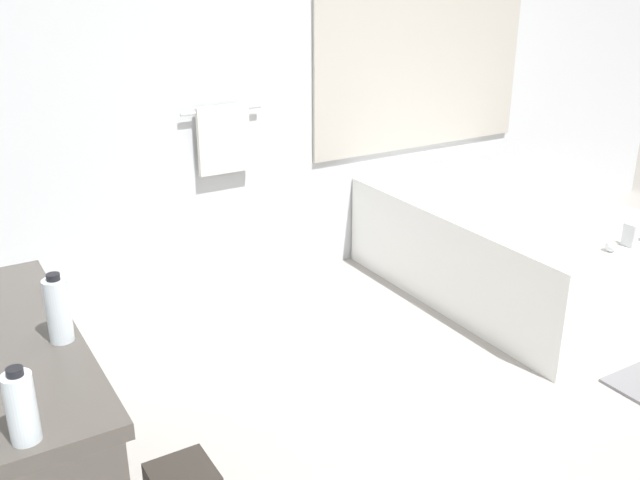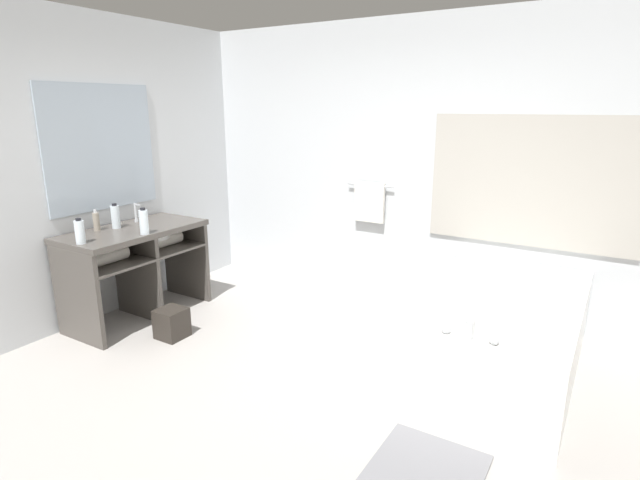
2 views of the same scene
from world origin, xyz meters
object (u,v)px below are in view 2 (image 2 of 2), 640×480
at_px(soap_dispenser, 96,221).
at_px(waste_bin, 172,323).
at_px(bathtub, 497,328).
at_px(water_bottle_2, 80,232).
at_px(water_bottle_3, 144,222).
at_px(water_bottle_1, 115,217).

relative_size(soap_dispenser, waste_bin, 0.75).
height_order(bathtub, soap_dispenser, soap_dispenser).
height_order(water_bottle_2, waste_bin, water_bottle_2).
bearing_deg(bathtub, water_bottle_3, -163.87).
relative_size(water_bottle_1, water_bottle_2, 1.08).
height_order(water_bottle_1, water_bottle_2, water_bottle_1).
bearing_deg(bathtub, waste_bin, -160.40).
distance_m(water_bottle_2, water_bottle_3, 0.50).
bearing_deg(water_bottle_1, soap_dispenser, -111.32).
distance_m(water_bottle_2, soap_dispenser, 0.43).
distance_m(bathtub, water_bottle_1, 3.34).
height_order(water_bottle_3, waste_bin, water_bottle_3).
xyz_separation_m(water_bottle_1, water_bottle_2, (0.21, -0.49, -0.01)).
relative_size(bathtub, waste_bin, 7.29).
xyz_separation_m(bathtub, soap_dispenser, (-3.24, -0.94, 0.61)).
distance_m(bathtub, waste_bin, 2.62).
height_order(soap_dispenser, waste_bin, soap_dispenser).
bearing_deg(soap_dispenser, water_bottle_3, 16.47).
relative_size(water_bottle_2, waste_bin, 0.82).
relative_size(water_bottle_2, water_bottle_3, 0.91).
bearing_deg(waste_bin, water_bottle_2, -142.23).
bearing_deg(waste_bin, water_bottle_3, 167.51).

